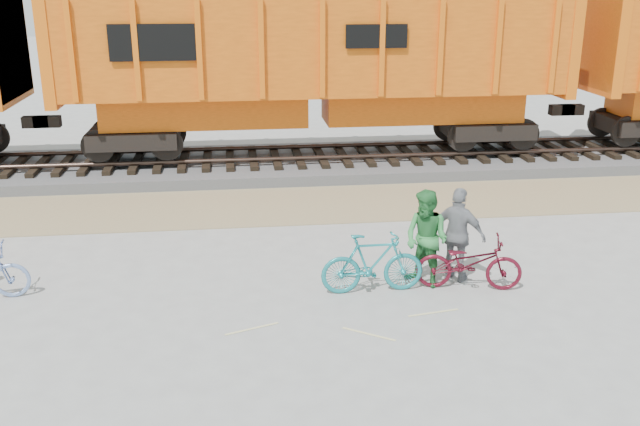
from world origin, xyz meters
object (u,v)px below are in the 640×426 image
at_px(person_man, 426,239).
at_px(person_woman, 458,235).
at_px(hopper_car_center, 315,63).
at_px(bicycle_teal, 373,263).
at_px(bicycle_maroon, 469,263).

relative_size(person_man, person_woman, 1.01).
relative_size(hopper_car_center, bicycle_teal, 7.73).
relative_size(bicycle_maroon, person_woman, 1.06).
bearing_deg(person_woman, bicycle_maroon, 142.43).
bearing_deg(hopper_car_center, bicycle_maroon, -78.84).
height_order(bicycle_teal, person_woman, person_woman).
distance_m(hopper_car_center, person_man, 8.78).
distance_m(hopper_car_center, bicycle_teal, 9.00).
xyz_separation_m(bicycle_maroon, person_man, (-0.73, 0.25, 0.39)).
bearing_deg(person_man, bicycle_teal, -118.02).
bearing_deg(hopper_car_center, bicycle_teal, -90.04).
distance_m(hopper_car_center, bicycle_maroon, 9.23).
xyz_separation_m(hopper_car_center, bicycle_teal, (-0.01, -8.66, -2.46)).
xyz_separation_m(bicycle_maroon, person_woman, (-0.10, 0.40, 0.39)).
bearing_deg(bicycle_maroon, person_man, 82.89).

